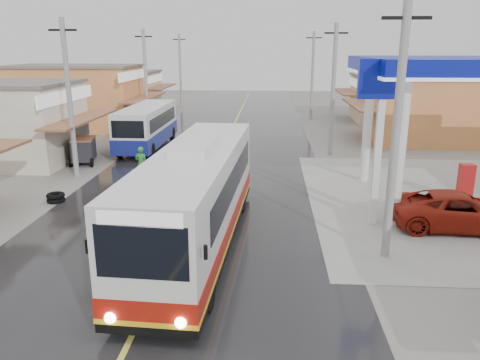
% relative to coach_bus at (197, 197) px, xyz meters
% --- Properties ---
extents(ground, '(120.00, 120.00, 0.00)m').
position_rel_coach_bus_xyz_m(ground, '(-0.79, -0.53, -1.75)').
color(ground, slate).
rests_on(ground, ground).
extents(road, '(12.00, 90.00, 0.02)m').
position_rel_coach_bus_xyz_m(road, '(-0.79, 14.47, -1.74)').
color(road, black).
rests_on(road, ground).
extents(centre_line, '(0.15, 90.00, 0.01)m').
position_rel_coach_bus_xyz_m(centre_line, '(-0.79, 14.47, -1.73)').
color(centre_line, '#D8CC4C').
rests_on(centre_line, road).
extents(shopfronts_left, '(11.00, 44.00, 5.20)m').
position_rel_coach_bus_xyz_m(shopfronts_left, '(-13.79, 17.47, -1.75)').
color(shopfronts_left, '#C2B285').
rests_on(shopfronts_left, ground).
extents(shopfronts_right, '(11.00, 44.00, 4.80)m').
position_rel_coach_bus_xyz_m(shopfronts_right, '(14.21, 11.47, -1.75)').
color(shopfronts_right, beige).
rests_on(shopfronts_right, ground).
extents(utility_poles_left, '(1.60, 50.00, 8.00)m').
position_rel_coach_bus_xyz_m(utility_poles_left, '(-7.79, 15.47, -1.75)').
color(utility_poles_left, gray).
rests_on(utility_poles_left, ground).
extents(utility_poles_right, '(1.60, 36.00, 8.00)m').
position_rel_coach_bus_xyz_m(utility_poles_right, '(6.21, 14.47, -1.75)').
color(utility_poles_right, gray).
rests_on(utility_poles_right, ground).
extents(coach_bus, '(3.20, 11.73, 3.63)m').
position_rel_coach_bus_xyz_m(coach_bus, '(0.00, 0.00, 0.00)').
color(coach_bus, silver).
rests_on(coach_bus, road).
extents(second_bus, '(2.35, 8.46, 2.80)m').
position_rel_coach_bus_xyz_m(second_bus, '(-5.84, 15.81, -0.24)').
color(second_bus, silver).
rests_on(second_bus, road).
extents(jeepney, '(5.15, 2.59, 1.40)m').
position_rel_coach_bus_xyz_m(jeepney, '(9.55, 2.18, -1.05)').
color(jeepney, maroon).
rests_on(jeepney, ground).
extents(cyclist, '(0.95, 1.99, 2.06)m').
position_rel_coach_bus_xyz_m(cyclist, '(-3.72, 6.70, -1.07)').
color(cyclist, black).
rests_on(cyclist, ground).
extents(tricycle_near, '(1.70, 2.07, 1.54)m').
position_rel_coach_bus_xyz_m(tricycle_near, '(-8.42, 11.13, -0.87)').
color(tricycle_near, '#26262D').
rests_on(tricycle_near, ground).
extents(tyre_stack, '(0.79, 0.79, 0.41)m').
position_rel_coach_bus_xyz_m(tyre_stack, '(-6.99, 4.23, -1.55)').
color(tyre_stack, black).
rests_on(tyre_stack, ground).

